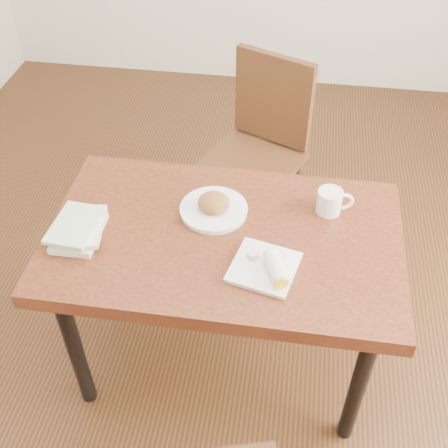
# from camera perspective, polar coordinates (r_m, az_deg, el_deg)

# --- Properties ---
(ground) EXTENTS (4.00, 5.00, 0.01)m
(ground) POSITION_cam_1_polar(r_m,az_deg,el_deg) (2.56, 0.00, -13.27)
(ground) COLOR #472814
(ground) RESTS_ON ground
(table) EXTENTS (1.25, 0.76, 0.75)m
(table) POSITION_cam_1_polar(r_m,az_deg,el_deg) (2.03, 0.00, -2.79)
(table) COLOR #622C17
(table) RESTS_ON ground
(chair_far) EXTENTS (0.55, 0.55, 0.95)m
(chair_far) POSITION_cam_1_polar(r_m,az_deg,el_deg) (2.77, 3.74, 8.38)
(chair_far) COLOR #4D2C16
(chair_far) RESTS_ON ground
(plate_scone) EXTENTS (0.25, 0.25, 0.08)m
(plate_scone) POSITION_cam_1_polar(r_m,az_deg,el_deg) (2.04, -1.05, 1.73)
(plate_scone) COLOR white
(plate_scone) RESTS_ON table
(coffee_mug) EXTENTS (0.14, 0.09, 0.09)m
(coffee_mug) POSITION_cam_1_polar(r_m,az_deg,el_deg) (2.07, 10.78, 2.31)
(coffee_mug) COLOR white
(coffee_mug) RESTS_ON table
(plate_burrito) EXTENTS (0.25, 0.25, 0.07)m
(plate_burrito) POSITION_cam_1_polar(r_m,az_deg,el_deg) (1.84, 4.45, -4.40)
(plate_burrito) COLOR white
(plate_burrito) RESTS_ON table
(book_stack) EXTENTS (0.19, 0.24, 0.06)m
(book_stack) POSITION_cam_1_polar(r_m,az_deg,el_deg) (2.02, -14.53, -0.46)
(book_stack) COLOR white
(book_stack) RESTS_ON table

